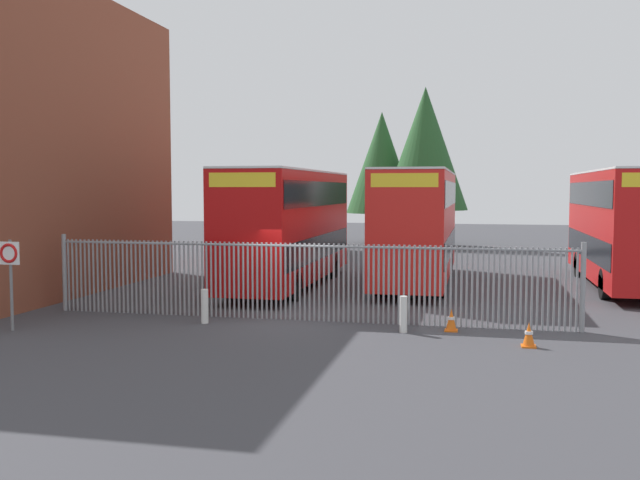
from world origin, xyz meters
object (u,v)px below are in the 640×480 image
Objects in this scene: double_decker_bus_near_gate at (289,223)px; traffic_cone_by_gate at (451,320)px; double_decker_bus_behind_fence_right at (418,222)px; traffic_cone_mid_forecourt at (529,335)px; double_decker_bus_behind_fence_left at (622,223)px; double_decker_bus_far_back at (291,213)px; bollard_center_front at (403,314)px; speed_limit_sign_post at (10,264)px; bollard_near_left at (205,306)px.

traffic_cone_by_gate is (6.38, -7.25, -2.13)m from double_decker_bus_near_gate.
double_decker_bus_behind_fence_right reaches higher than traffic_cone_by_gate.
double_decker_bus_behind_fence_right is at bearing 21.27° from double_decker_bus_near_gate.
double_decker_bus_near_gate is at bearing 133.26° from traffic_cone_mid_forecourt.
double_decker_bus_behind_fence_left is 18.32× the size of traffic_cone_by_gate.
double_decker_bus_far_back is (-7.77, 9.71, 0.00)m from double_decker_bus_behind_fence_right.
double_decker_bus_behind_fence_right is 11.35m from traffic_cone_mid_forecourt.
bollard_center_front is (5.17, -7.69, -1.95)m from double_decker_bus_near_gate.
traffic_cone_by_gate is 11.64m from speed_limit_sign_post.
bollard_center_front is (8.20, -19.24, -1.95)m from double_decker_bus_far_back.
double_decker_bus_near_gate is at bearing 87.46° from bollard_near_left.
double_decker_bus_far_back is 18.32× the size of traffic_cone_by_gate.
double_decker_bus_behind_fence_right reaches higher than bollard_near_left.
traffic_cone_by_gate is at bearing 141.14° from traffic_cone_mid_forecourt.
double_decker_bus_near_gate is at bearing -167.84° from double_decker_bus_behind_fence_left.
double_decker_bus_behind_fence_left reaches higher than bollard_near_left.
bollard_near_left is at bearing 24.61° from speed_limit_sign_post.
double_decker_bus_far_back is at bearing 128.66° from double_decker_bus_behind_fence_right.
double_decker_bus_behind_fence_right reaches higher than bollard_center_front.
bollard_near_left is at bearing -92.54° from double_decker_bus_near_gate.
double_decker_bus_behind_fence_left is 11.77m from traffic_cone_by_gate.
speed_limit_sign_post is at bearing -116.73° from double_decker_bus_near_gate.
double_decker_bus_far_back is 21.00m from bollard_center_front.
double_decker_bus_far_back is 21.38m from speed_limit_sign_post.
double_decker_bus_far_back reaches higher than traffic_cone_mid_forecourt.
double_decker_bus_near_gate and double_decker_bus_behind_fence_left have the same top height.
double_decker_bus_behind_fence_left is 12.31m from traffic_cone_mid_forecourt.
double_decker_bus_behind_fence_left is at bearing 35.69° from speed_limit_sign_post.
speed_limit_sign_post reaches higher than traffic_cone_mid_forecourt.
double_decker_bus_far_back reaches higher than traffic_cone_by_gate.
traffic_cone_mid_forecourt is at bearing -7.29° from bollard_near_left.
speed_limit_sign_post is at bearing -168.49° from bollard_center_front.
double_decker_bus_near_gate is 1.00× the size of double_decker_bus_behind_fence_right.
bollard_center_front is at bearing 11.51° from speed_limit_sign_post.
traffic_cone_mid_forecourt is 13.25m from speed_limit_sign_post.
double_decker_bus_far_back is at bearing 113.08° from bollard_center_front.
bollard_near_left is 6.73m from traffic_cone_by_gate.
traffic_cone_mid_forecourt is at bearing -46.74° from double_decker_bus_near_gate.
bollard_near_left is (2.69, -19.19, -1.95)m from double_decker_bus_far_back.
bollard_near_left is at bearing -118.14° from double_decker_bus_behind_fence_right.
double_decker_bus_far_back is (-3.03, 11.55, 0.00)m from double_decker_bus_near_gate.
traffic_cone_mid_forecourt is (8.22, -8.74, -2.13)m from double_decker_bus_near_gate.
traffic_cone_mid_forecourt is at bearing -109.90° from double_decker_bus_behind_fence_left.
double_decker_bus_near_gate reaches higher than bollard_near_left.
speed_limit_sign_post is (-17.25, -12.40, -0.65)m from double_decker_bus_behind_fence_left.
double_decker_bus_far_back is at bearing 84.97° from speed_limit_sign_post.
bollard_near_left is (-12.69, -10.31, -1.95)m from double_decker_bus_behind_fence_left.
bollard_near_left is 1.61× the size of traffic_cone_by_gate.
bollard_center_front is at bearing -124.78° from double_decker_bus_behind_fence_left.
double_decker_bus_far_back is 19.48m from bollard_near_left.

